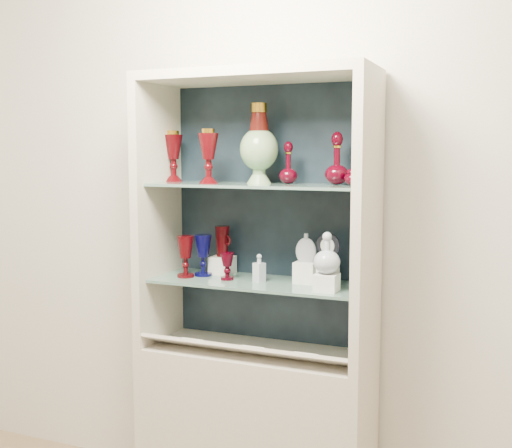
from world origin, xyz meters
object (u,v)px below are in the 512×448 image
at_px(ruby_decanter_b, 337,157).
at_px(lidded_bowl, 353,175).
at_px(ruby_goblet_tall, 185,257).
at_px(clear_round_decanter, 327,254).
at_px(pedestal_lamp_right, 208,156).
at_px(ruby_decanter_a, 288,160).
at_px(cobalt_goblet, 203,255).
at_px(ruby_goblet_small, 227,266).
at_px(pedestal_lamp_left, 173,156).
at_px(clear_square_bottle, 259,268).
at_px(ruby_pitcher, 222,241).
at_px(cameo_medallion, 328,247).
at_px(enamel_urn, 259,144).
at_px(flat_flask, 306,247).

distance_m(ruby_decanter_b, lidded_bowl, 0.12).
relative_size(ruby_goblet_tall, clear_round_decanter, 1.15).
relative_size(pedestal_lamp_right, clear_round_decanter, 1.45).
distance_m(ruby_decanter_a, cobalt_goblet, 0.58).
relative_size(cobalt_goblet, clear_round_decanter, 1.16).
relative_size(pedestal_lamp_right, ruby_goblet_small, 1.96).
relative_size(pedestal_lamp_left, pedestal_lamp_right, 0.99).
distance_m(lidded_bowl, clear_square_bottle, 0.57).
distance_m(pedestal_lamp_left, ruby_pitcher, 0.45).
height_order(ruby_decanter_b, cameo_medallion, ruby_decanter_b).
height_order(pedestal_lamp_left, cameo_medallion, pedestal_lamp_left).
distance_m(enamel_urn, cobalt_goblet, 0.56).
distance_m(pedestal_lamp_right, ruby_goblet_tall, 0.46).
distance_m(clear_square_bottle, flat_flask, 0.22).
distance_m(ruby_pitcher, cameo_medallion, 0.52).
xyz_separation_m(pedestal_lamp_right, clear_square_bottle, (0.22, 0.04, -0.48)).
distance_m(pedestal_lamp_left, ruby_goblet_tall, 0.47).
height_order(clear_square_bottle, flat_flask, flat_flask).
bearing_deg(ruby_decanter_b, ruby_goblet_small, -170.16).
relative_size(ruby_goblet_small, flat_flask, 0.94).
relative_size(enamel_urn, ruby_goblet_small, 2.87).
relative_size(pedestal_lamp_right, clear_square_bottle, 1.93).
height_order(ruby_decanter_a, cameo_medallion, ruby_decanter_a).
bearing_deg(enamel_urn, ruby_decanter_b, 4.69).
bearing_deg(ruby_goblet_tall, cobalt_goblet, 44.78).
bearing_deg(ruby_decanter_b, cameo_medallion, -132.76).
height_order(ruby_decanter_a, lidded_bowl, ruby_decanter_a).
xyz_separation_m(ruby_decanter_b, cameo_medallion, (-0.02, -0.03, -0.37)).
bearing_deg(cobalt_goblet, ruby_pitcher, 51.94).
distance_m(enamel_urn, ruby_pitcher, 0.49).
bearing_deg(cameo_medallion, ruby_goblet_tall, -162.91).
xyz_separation_m(cobalt_goblet, ruby_goblet_tall, (-0.06, -0.06, -0.00)).
xyz_separation_m(lidded_bowl, cameo_medallion, (-0.11, 0.02, -0.30)).
xyz_separation_m(ruby_decanter_b, ruby_pitcher, (-0.54, 0.04, -0.38)).
distance_m(lidded_bowl, ruby_goblet_small, 0.68).
bearing_deg(ruby_goblet_small, ruby_pitcher, 123.84).
bearing_deg(pedestal_lamp_left, enamel_urn, -3.52).
xyz_separation_m(ruby_decanter_a, ruby_pitcher, (-0.33, 0.04, -0.37)).
xyz_separation_m(cobalt_goblet, flat_flask, (0.48, 0.03, 0.06)).
bearing_deg(flat_flask, ruby_goblet_tall, -173.19).
bearing_deg(cameo_medallion, clear_round_decanter, -65.31).
bearing_deg(ruby_goblet_small, cameo_medallion, 6.96).
height_order(lidded_bowl, cobalt_goblet, lidded_bowl).
height_order(ruby_goblet_small, clear_round_decanter, clear_round_decanter).
height_order(cobalt_goblet, cameo_medallion, cameo_medallion).
height_order(lidded_bowl, flat_flask, lidded_bowl).
relative_size(ruby_decanter_a, cobalt_goblet, 1.08).
bearing_deg(ruby_pitcher, cobalt_goblet, -103.61).
bearing_deg(ruby_pitcher, ruby_goblet_small, -31.72).
bearing_deg(ruby_decanter_a, cobalt_goblet, -174.68).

